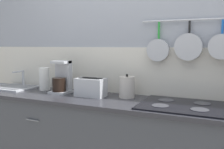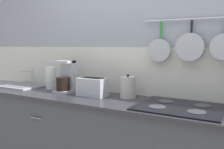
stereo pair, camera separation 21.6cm
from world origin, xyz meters
The scene contains 8 objects.
wall_back centered at (0.01, 0.32, 1.27)m, with size 7.20×0.16×2.60m.
countertop centered at (0.00, 0.00, 0.90)m, with size 3.30×0.57×0.03m.
sink_basin centered at (-1.39, 0.08, 0.93)m, with size 0.44×0.38×0.19m.
paper_towel_roll centered at (-1.00, 0.12, 1.03)m, with size 0.11×0.11×0.24m.
coffee_maker centered at (-0.74, 0.06, 1.05)m, with size 0.18×0.18×0.32m.
toaster centered at (-0.40, 0.04, 1.00)m, with size 0.29×0.16×0.17m.
kettle centered at (-0.07, 0.13, 1.01)m, with size 0.14×0.14×0.22m.
cooktop centered at (0.43, 0.01, 0.92)m, with size 0.64×0.52×0.01m.
Camera 2 is at (0.92, -1.85, 1.39)m, focal length 40.00 mm.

